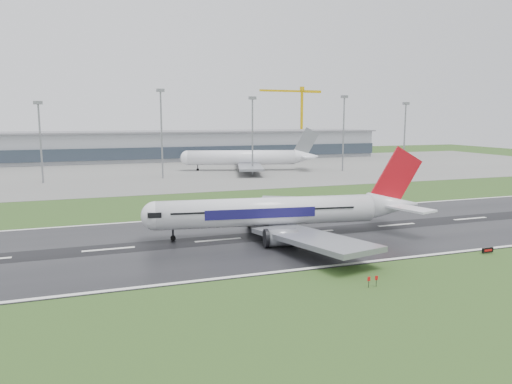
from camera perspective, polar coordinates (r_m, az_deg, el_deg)
name	(u,v)px	position (r m, az deg, el deg)	size (l,w,h in m)	color
ground	(313,232)	(100.44, 6.69, -4.70)	(520.00, 520.00, 0.00)	#274519
runway	(313,232)	(100.42, 6.69, -4.67)	(400.00, 45.00, 0.10)	black
apron	(189,170)	(218.26, -7.84, 2.52)	(400.00, 130.00, 0.08)	slate
terminal	(167,146)	(276.54, -10.38, 5.29)	(240.00, 36.00, 15.00)	gray
main_airliner	(287,194)	(95.68, 3.63, -0.22)	(55.92, 53.25, 16.51)	silver
parked_airliner	(247,150)	(215.45, -1.02, 4.95)	(61.82, 57.55, 18.12)	white
tower_crane	(302,120)	(316.52, 5.35, 8.31)	(43.01, 2.35, 42.60)	#D1A206
runway_sign	(488,251)	(93.36, 25.41, -6.19)	(2.30, 0.26, 1.04)	black
floodmast_1	(41,144)	(188.49, -23.82, 5.11)	(0.64, 0.64, 27.66)	gray
floodmast_2	(162,136)	(189.89, -10.95, 6.46)	(0.64, 0.64, 32.63)	gray
floodmast_3	(252,138)	(198.60, -0.41, 6.37)	(0.64, 0.64, 30.28)	gray
floodmast_4	(343,135)	(215.67, 10.16, 6.56)	(0.64, 0.64, 31.37)	gray
floodmast_5	(404,137)	(232.75, 16.94, 6.15)	(0.64, 0.64, 28.80)	gray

